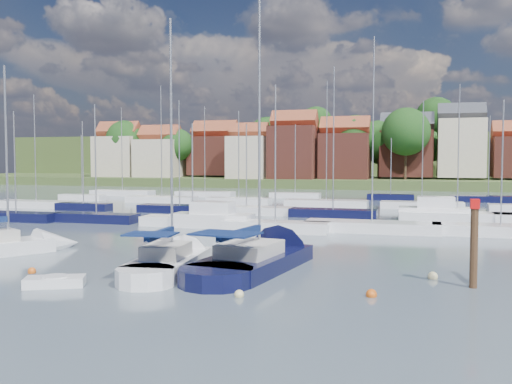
% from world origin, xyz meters
% --- Properties ---
extents(ground, '(260.00, 260.00, 0.00)m').
position_xyz_m(ground, '(0.00, 40.00, 0.00)').
color(ground, '#43505B').
rests_on(ground, ground).
extents(sailboat_left, '(6.69, 9.22, 12.66)m').
position_xyz_m(sailboat_left, '(-12.53, 3.86, 0.37)').
color(sailboat_left, white).
rests_on(sailboat_left, ground).
extents(sailboat_centre, '(3.77, 10.79, 14.43)m').
position_xyz_m(sailboat_centre, '(-0.77, 2.20, 0.36)').
color(sailboat_centre, white).
rests_on(sailboat_centre, ground).
extents(sailboat_navy, '(5.60, 14.09, 18.87)m').
position_xyz_m(sailboat_navy, '(3.75, 4.84, 0.35)').
color(sailboat_navy, black).
rests_on(sailboat_navy, ground).
extents(tender, '(2.97, 2.28, 0.58)m').
position_xyz_m(tender, '(-4.36, -3.60, 0.22)').
color(tender, white).
rests_on(tender, ground).
extents(timber_piling, '(0.40, 0.40, 6.37)m').
position_xyz_m(timber_piling, '(14.39, 1.53, 1.08)').
color(timber_piling, '#4C331E').
rests_on(timber_piling, ground).
extents(buoy_c, '(0.42, 0.42, 0.42)m').
position_xyz_m(buoy_c, '(-7.41, -1.28, 0.00)').
color(buoy_c, '#D85914').
rests_on(buoy_c, ground).
extents(buoy_d, '(0.45, 0.45, 0.45)m').
position_xyz_m(buoy_d, '(0.14, -2.56, 0.00)').
color(buoy_d, beige).
rests_on(buoy_d, ground).
extents(buoy_e, '(0.51, 0.51, 0.51)m').
position_xyz_m(buoy_e, '(5.31, 5.82, 0.00)').
color(buoy_e, '#D85914').
rests_on(buoy_e, ground).
extents(buoy_f, '(0.48, 0.48, 0.48)m').
position_xyz_m(buoy_f, '(10.02, -1.50, 0.00)').
color(buoy_f, '#D85914').
rests_on(buoy_f, ground).
extents(buoy_g, '(0.42, 0.42, 0.42)m').
position_xyz_m(buoy_g, '(4.53, -3.12, 0.00)').
color(buoy_g, beige).
rests_on(buoy_g, ground).
extents(buoy_h, '(0.50, 0.50, 0.50)m').
position_xyz_m(buoy_h, '(12.64, 3.12, 0.00)').
color(buoy_h, beige).
rests_on(buoy_h, ground).
extents(marina_field, '(79.62, 41.41, 15.93)m').
position_xyz_m(marina_field, '(1.91, 35.15, 0.43)').
color(marina_field, white).
rests_on(marina_field, ground).
extents(far_shore_town, '(212.46, 90.00, 22.27)m').
position_xyz_m(far_shore_town, '(2.23, 132.67, 4.61)').
color(far_shore_town, '#42542A').
rests_on(far_shore_town, ground).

